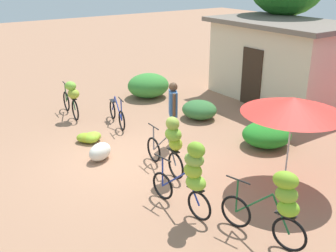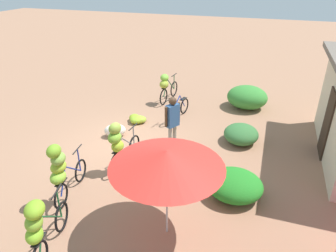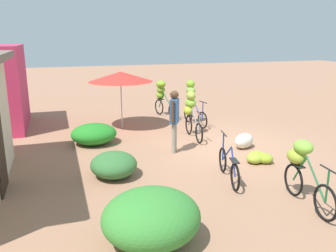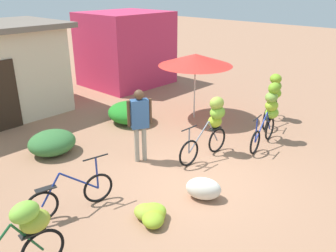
# 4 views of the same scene
# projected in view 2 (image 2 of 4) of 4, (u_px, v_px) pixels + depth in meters

# --- Properties ---
(ground_plane) EXTENTS (60.00, 60.00, 0.00)m
(ground_plane) POSITION_uv_depth(u_px,v_px,m) (124.00, 146.00, 9.82)
(ground_plane) COLOR #A17256
(hedge_bush_front_left) EXTENTS (1.45, 1.58, 0.89)m
(hedge_bush_front_left) POSITION_uv_depth(u_px,v_px,m) (247.00, 97.00, 12.33)
(hedge_bush_front_left) COLOR #388834
(hedge_bush_front_left) RESTS_ON ground
(hedge_bush_front_right) EXTENTS (1.17, 1.09, 0.58)m
(hedge_bush_front_right) POSITION_uv_depth(u_px,v_px,m) (241.00, 134.00, 9.92)
(hedge_bush_front_right) COLOR #366F37
(hedge_bush_front_right) RESTS_ON ground
(hedge_bush_mid) EXTENTS (1.28, 1.38, 0.62)m
(hedge_bush_mid) POSITION_uv_depth(u_px,v_px,m) (234.00, 185.00, 7.56)
(hedge_bush_mid) COLOR #238325
(hedge_bush_mid) RESTS_ON ground
(market_umbrella) EXTENTS (2.23, 2.23, 2.01)m
(market_umbrella) POSITION_uv_depth(u_px,v_px,m) (167.00, 159.00, 5.81)
(market_umbrella) COLOR beige
(market_umbrella) RESTS_ON ground
(bicycle_leftmost) EXTENTS (1.70, 0.39, 1.24)m
(bicycle_leftmost) POSITION_uv_depth(u_px,v_px,m) (166.00, 85.00, 12.67)
(bicycle_leftmost) COLOR black
(bicycle_leftmost) RESTS_ON ground
(bicycle_near_pile) EXTENTS (1.65, 0.42, 0.98)m
(bicycle_near_pile) POSITION_uv_depth(u_px,v_px,m) (177.00, 110.00, 11.47)
(bicycle_near_pile) COLOR black
(bicycle_near_pile) RESTS_ON ground
(bicycle_center_loaded) EXTENTS (1.67, 0.44, 1.48)m
(bicycle_center_loaded) POSITION_uv_depth(u_px,v_px,m) (119.00, 142.00, 8.29)
(bicycle_center_loaded) COLOR black
(bicycle_center_loaded) RESTS_ON ground
(bicycle_by_shop) EXTENTS (1.65, 0.44, 1.62)m
(bicycle_by_shop) POSITION_uv_depth(u_px,v_px,m) (61.00, 169.00, 7.09)
(bicycle_by_shop) COLOR black
(bicycle_by_shop) RESTS_ON ground
(bicycle_rightmost) EXTENTS (1.66, 0.59, 1.45)m
(bicycle_rightmost) POSITION_uv_depth(u_px,v_px,m) (40.00, 225.00, 5.61)
(bicycle_rightmost) COLOR black
(bicycle_rightmost) RESTS_ON ground
(banana_pile_on_ground) EXTENTS (0.76, 0.82, 0.28)m
(banana_pile_on_ground) POSITION_uv_depth(u_px,v_px,m) (137.00, 119.00, 11.27)
(banana_pile_on_ground) COLOR #8CAF29
(banana_pile_on_ground) RESTS_ON ground
(produce_sack) EXTENTS (0.71, 0.82, 0.44)m
(produce_sack) POSITION_uv_depth(u_px,v_px,m) (115.00, 130.00, 10.29)
(produce_sack) COLOR silver
(produce_sack) RESTS_ON ground
(person_vendor) EXTENTS (0.52, 0.37, 1.77)m
(person_vendor) POSITION_uv_depth(u_px,v_px,m) (172.00, 119.00, 9.07)
(person_vendor) COLOR gray
(person_vendor) RESTS_ON ground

